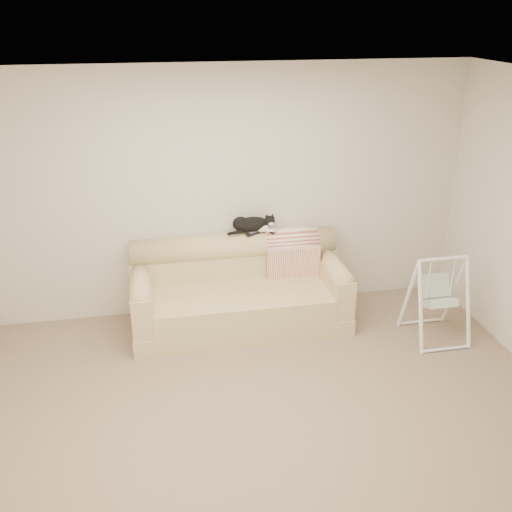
{
  "coord_description": "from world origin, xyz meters",
  "views": [
    {
      "loc": [
        -0.82,
        -3.6,
        3.08
      ],
      "look_at": [
        0.12,
        1.27,
        0.9
      ],
      "focal_mm": 40.0,
      "sensor_mm": 36.0,
      "label": 1
    }
  ],
  "objects_px": {
    "baby_swing": "(437,298)",
    "remote_b": "(267,232)",
    "remote_a": "(254,233)",
    "tuxedo_cat": "(252,224)",
    "sofa": "(239,292)"
  },
  "relations": [
    {
      "from": "baby_swing",
      "to": "remote_b",
      "type": "bearing_deg",
      "value": 149.71
    },
    {
      "from": "remote_a",
      "to": "tuxedo_cat",
      "type": "bearing_deg",
      "value": 102.01
    },
    {
      "from": "remote_a",
      "to": "baby_swing",
      "type": "bearing_deg",
      "value": -27.85
    },
    {
      "from": "sofa",
      "to": "remote_b",
      "type": "distance_m",
      "value": 0.69
    },
    {
      "from": "baby_swing",
      "to": "tuxedo_cat",
      "type": "bearing_deg",
      "value": 151.46
    },
    {
      "from": "sofa",
      "to": "tuxedo_cat",
      "type": "relative_size",
      "value": 4.26
    },
    {
      "from": "remote_b",
      "to": "baby_swing",
      "type": "height_order",
      "value": "remote_b"
    },
    {
      "from": "tuxedo_cat",
      "to": "remote_b",
      "type": "bearing_deg",
      "value": -7.43
    },
    {
      "from": "sofa",
      "to": "remote_a",
      "type": "distance_m",
      "value": 0.63
    },
    {
      "from": "tuxedo_cat",
      "to": "sofa",
      "type": "bearing_deg",
      "value": -127.76
    },
    {
      "from": "remote_b",
      "to": "sofa",
      "type": "bearing_deg",
      "value": -146.14
    },
    {
      "from": "sofa",
      "to": "remote_b",
      "type": "bearing_deg",
      "value": 33.86
    },
    {
      "from": "remote_a",
      "to": "tuxedo_cat",
      "type": "height_order",
      "value": "tuxedo_cat"
    },
    {
      "from": "tuxedo_cat",
      "to": "remote_a",
      "type": "bearing_deg",
      "value": -77.99
    },
    {
      "from": "remote_a",
      "to": "tuxedo_cat",
      "type": "distance_m",
      "value": 0.09
    }
  ]
}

